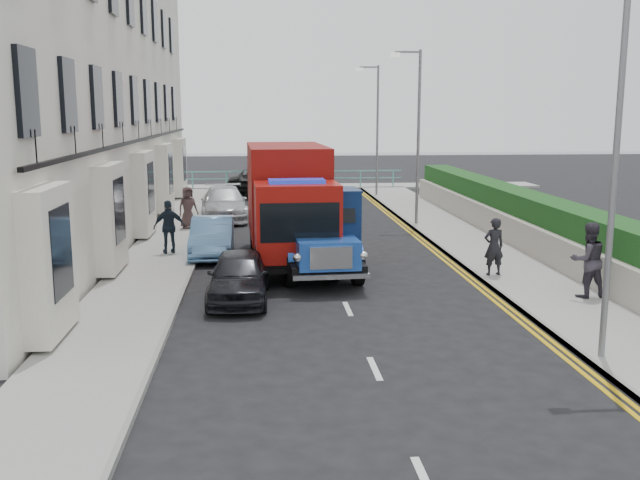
{
  "coord_description": "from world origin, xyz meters",
  "views": [
    {
      "loc": [
        -2.05,
        -14.27,
        4.66
      ],
      "look_at": [
        -0.53,
        3.54,
        1.4
      ],
      "focal_mm": 40.0,
      "sensor_mm": 36.0,
      "label": 1
    }
  ],
  "objects_px": {
    "parked_car_front": "(239,276)",
    "pedestrian_east_near": "(494,247)",
    "red_lorry": "(289,201)",
    "bedford_lorry": "(320,238)",
    "lamp_mid": "(416,127)",
    "lamp_far": "(375,123)",
    "lamp_near": "(610,148)"
  },
  "relations": [
    {
      "from": "lamp_near",
      "to": "parked_car_front",
      "type": "xyz_separation_m",
      "value": [
        -6.78,
        5.05,
        -3.38
      ]
    },
    {
      "from": "red_lorry",
      "to": "lamp_mid",
      "type": "bearing_deg",
      "value": 47.97
    },
    {
      "from": "bedford_lorry",
      "to": "pedestrian_east_near",
      "type": "height_order",
      "value": "bedford_lorry"
    },
    {
      "from": "lamp_near",
      "to": "red_lorry",
      "type": "distance_m",
      "value": 11.16
    },
    {
      "from": "parked_car_front",
      "to": "pedestrian_east_near",
      "type": "relative_size",
      "value": 2.24
    },
    {
      "from": "lamp_near",
      "to": "red_lorry",
      "type": "height_order",
      "value": "lamp_near"
    },
    {
      "from": "bedford_lorry",
      "to": "red_lorry",
      "type": "relative_size",
      "value": 0.78
    },
    {
      "from": "pedestrian_east_near",
      "to": "lamp_far",
      "type": "bearing_deg",
      "value": -96.72
    },
    {
      "from": "bedford_lorry",
      "to": "red_lorry",
      "type": "height_order",
      "value": "red_lorry"
    },
    {
      "from": "red_lorry",
      "to": "parked_car_front",
      "type": "relative_size",
      "value": 1.91
    },
    {
      "from": "bedford_lorry",
      "to": "parked_car_front",
      "type": "xyz_separation_m",
      "value": [
        -2.2,
        -2.14,
        -0.53
      ]
    },
    {
      "from": "lamp_far",
      "to": "bedford_lorry",
      "type": "height_order",
      "value": "lamp_far"
    },
    {
      "from": "bedford_lorry",
      "to": "red_lorry",
      "type": "xyz_separation_m",
      "value": [
        -0.76,
        2.39,
        0.76
      ]
    },
    {
      "from": "lamp_near",
      "to": "pedestrian_east_near",
      "type": "relative_size",
      "value": 4.33
    },
    {
      "from": "lamp_mid",
      "to": "lamp_far",
      "type": "relative_size",
      "value": 1.0
    },
    {
      "from": "lamp_mid",
      "to": "parked_car_front",
      "type": "distance_m",
      "value": 13.32
    },
    {
      "from": "bedford_lorry",
      "to": "lamp_mid",
      "type": "bearing_deg",
      "value": 59.26
    },
    {
      "from": "lamp_near",
      "to": "parked_car_front",
      "type": "bearing_deg",
      "value": 143.34
    },
    {
      "from": "lamp_far",
      "to": "pedestrian_east_near",
      "type": "bearing_deg",
      "value": -89.27
    },
    {
      "from": "parked_car_front",
      "to": "pedestrian_east_near",
      "type": "xyz_separation_m",
      "value": [
        7.02,
        1.65,
        0.31
      ]
    },
    {
      "from": "lamp_mid",
      "to": "pedestrian_east_near",
      "type": "xyz_separation_m",
      "value": [
        0.25,
        -9.3,
        -3.07
      ]
    },
    {
      "from": "lamp_near",
      "to": "bedford_lorry",
      "type": "bearing_deg",
      "value": 122.53
    },
    {
      "from": "lamp_mid",
      "to": "lamp_far",
      "type": "distance_m",
      "value": 10.0
    },
    {
      "from": "lamp_near",
      "to": "lamp_mid",
      "type": "distance_m",
      "value": 16.0
    },
    {
      "from": "lamp_mid",
      "to": "pedestrian_east_near",
      "type": "height_order",
      "value": "lamp_mid"
    },
    {
      "from": "red_lorry",
      "to": "parked_car_front",
      "type": "bearing_deg",
      "value": -109.85
    },
    {
      "from": "parked_car_front",
      "to": "lamp_near",
      "type": "bearing_deg",
      "value": -34.77
    },
    {
      "from": "red_lorry",
      "to": "parked_car_front",
      "type": "height_order",
      "value": "red_lorry"
    },
    {
      "from": "lamp_mid",
      "to": "bedford_lorry",
      "type": "height_order",
      "value": "lamp_mid"
    },
    {
      "from": "lamp_near",
      "to": "lamp_mid",
      "type": "bearing_deg",
      "value": 90.0
    },
    {
      "from": "bedford_lorry",
      "to": "parked_car_front",
      "type": "distance_m",
      "value": 3.11
    },
    {
      "from": "lamp_mid",
      "to": "bedford_lorry",
      "type": "relative_size",
      "value": 1.3
    }
  ]
}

